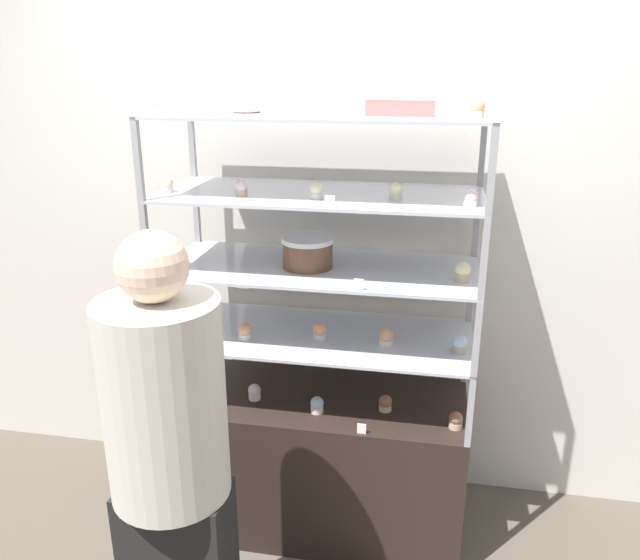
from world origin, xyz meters
TOP-DOWN VIEW (x-y plane):
  - ground_plane at (0.00, 0.00)m, footprint 20.00×20.00m
  - back_wall at (0.00, 0.42)m, footprint 8.00×0.05m
  - display_base at (0.00, 0.00)m, footprint 1.28×0.55m
  - display_riser_lower at (0.00, 0.00)m, footprint 1.28×0.55m
  - display_riser_middle at (0.00, 0.00)m, footprint 1.28×0.55m
  - display_riser_upper at (0.00, 0.00)m, footprint 1.28×0.55m
  - display_riser_top at (0.00, 0.00)m, footprint 1.28×0.55m
  - layer_cake_centerpiece at (-0.05, -0.02)m, footprint 0.21×0.21m
  - sheet_cake_frosted at (0.31, -0.03)m, footprint 0.25×0.14m
  - cupcake_0 at (-0.57, -0.13)m, footprint 0.06×0.06m
  - cupcake_1 at (-0.28, -0.07)m, footprint 0.06×0.06m
  - cupcake_2 at (0.01, -0.13)m, footprint 0.06×0.06m
  - cupcake_3 at (0.29, -0.06)m, footprint 0.06×0.06m
  - cupcake_4 at (0.58, -0.14)m, footprint 0.06×0.06m
  - price_tag_0 at (0.22, -0.26)m, footprint 0.04×0.00m
  - cupcake_5 at (-0.57, -0.13)m, footprint 0.06×0.06m
  - cupcake_6 at (-0.30, -0.10)m, footprint 0.06×0.06m
  - cupcake_7 at (0.01, -0.05)m, footprint 0.06×0.06m
  - cupcake_8 at (0.28, -0.06)m, footprint 0.06×0.06m
  - cupcake_9 at (0.58, -0.07)m, footprint 0.06×0.06m
  - price_tag_1 at (-0.43, -0.26)m, footprint 0.04×0.00m
  - cupcake_10 at (-0.58, -0.10)m, footprint 0.06×0.06m
  - cupcake_11 at (0.57, -0.08)m, footprint 0.06×0.06m
  - price_tag_2 at (0.19, -0.26)m, footprint 0.04×0.00m
  - cupcake_12 at (-0.60, -0.10)m, footprint 0.05×0.05m
  - cupcake_13 at (-0.29, -0.11)m, footprint 0.05×0.05m
  - cupcake_14 at (0.01, -0.11)m, footprint 0.05×0.05m
  - cupcake_15 at (0.30, -0.07)m, footprint 0.05×0.05m
  - cupcake_16 at (0.57, -0.15)m, footprint 0.05×0.05m
  - price_tag_3 at (0.08, -0.26)m, footprint 0.04×0.00m
  - cupcake_17 at (-0.60, -0.15)m, footprint 0.05×0.05m
  - cupcake_18 at (-0.18, -0.08)m, footprint 0.05×0.05m
  - cupcake_19 at (0.57, -0.10)m, footprint 0.05×0.05m
  - price_tag_4 at (-0.28, -0.26)m, footprint 0.04×0.00m
  - donut_glazed at (-0.29, -0.00)m, footprint 0.12×0.12m
  - customer_figure at (-0.33, -0.83)m, footprint 0.38×0.38m

SIDE VIEW (x-z plane):
  - ground_plane at x=0.00m, z-range 0.00..0.00m
  - display_base at x=0.00m, z-range 0.00..0.66m
  - price_tag_0 at x=0.22m, z-range 0.66..0.70m
  - cupcake_0 at x=-0.57m, z-range 0.65..0.73m
  - cupcake_1 at x=-0.28m, z-range 0.65..0.73m
  - cupcake_2 at x=0.01m, z-range 0.65..0.73m
  - cupcake_3 at x=0.29m, z-range 0.65..0.73m
  - cupcake_4 at x=0.58m, z-range 0.65..0.73m
  - customer_figure at x=-0.33m, z-range 0.06..1.67m
  - display_riser_lower at x=0.00m, z-range 0.79..1.10m
  - price_tag_1 at x=-0.43m, z-range 0.96..1.00m
  - cupcake_5 at x=-0.57m, z-range 0.96..1.03m
  - cupcake_6 at x=-0.30m, z-range 0.96..1.03m
  - cupcake_7 at x=0.01m, z-range 0.96..1.03m
  - cupcake_8 at x=0.28m, z-range 0.96..1.03m
  - cupcake_9 at x=0.58m, z-range 0.96..1.03m
  - display_riser_middle at x=0.00m, z-range 1.10..1.40m
  - price_tag_2 at x=0.19m, z-range 1.26..1.31m
  - back_wall at x=0.00m, z-range 0.00..2.60m
  - cupcake_10 at x=-0.58m, z-range 1.26..1.34m
  - cupcake_11 at x=0.57m, z-range 1.26..1.34m
  - layer_cake_centerpiece at x=-0.05m, z-range 1.27..1.39m
  - display_riser_upper at x=0.00m, z-range 1.40..1.70m
  - price_tag_3 at x=0.08m, z-range 1.57..1.61m
  - cupcake_12 at x=-0.60m, z-range 1.57..1.63m
  - cupcake_13 at x=-0.29m, z-range 1.57..1.63m
  - cupcake_14 at x=0.01m, z-range 1.57..1.63m
  - cupcake_15 at x=0.30m, z-range 1.57..1.63m
  - cupcake_16 at x=0.57m, z-range 1.57..1.63m
  - display_riser_top at x=0.00m, z-range 1.70..2.01m
  - donut_glazed at x=-0.29m, z-range 1.87..1.90m
  - price_tag_4 at x=-0.28m, z-range 1.87..1.92m
  - cupcake_17 at x=-0.60m, z-range 1.87..1.94m
  - cupcake_18 at x=-0.18m, z-range 1.87..1.94m
  - cupcake_19 at x=0.57m, z-range 1.87..1.94m
  - sheet_cake_frosted at x=0.31m, z-range 1.87..1.94m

